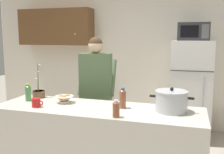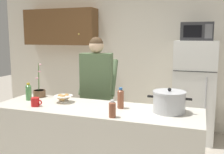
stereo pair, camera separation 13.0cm
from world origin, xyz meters
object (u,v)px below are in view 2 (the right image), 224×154
Objects in this scene: microwave at (197,32)px; person_near_pot at (97,83)px; cooking_pot at (169,102)px; bottle_far_corner at (121,98)px; bread_bowl at (64,98)px; bottle_near_edge at (112,109)px; coffee_mug at (35,102)px; bottle_mid_counter at (29,92)px; potted_orchid at (39,92)px; refrigerator at (194,91)px.

microwave is 0.29× the size of person_near_pot.
cooking_pot is at bearing -96.33° from microwave.
person_near_pot reaches higher than bottle_far_corner.
cooking_pot is at bearing -0.15° from bread_bowl.
bottle_far_corner is (0.55, -0.67, -0.01)m from person_near_pot.
bread_bowl is 1.28× the size of bottle_near_edge.
bottle_mid_counter reaches higher than coffee_mug.
potted_orchid is (-1.62, 0.15, -0.05)m from cooking_pot.
coffee_mug is at bearing -128.62° from microwave.
bread_bowl is 0.79m from bottle_near_edge.
refrigerator is 7.78× the size of bottle_mid_counter.
refrigerator reaches higher than bottle_near_edge.
refrigerator is 1.79m from cooking_pot.
bottle_far_corner is at bearing -111.49° from microwave.
coffee_mug is (-1.40, -0.25, -0.06)m from cooking_pot.
bread_bowl is 0.45m from bottle_mid_counter.
microwave is at bearing -89.93° from refrigerator.
bottle_far_corner is (-0.02, 0.33, 0.03)m from bottle_near_edge.
bread_bowl is at bearing -128.17° from refrigerator.
bread_bowl is at bearing 154.16° from bottle_near_edge.
refrigerator is at bearing 41.64° from potted_orchid.
cooking_pot is 3.33× the size of coffee_mug.
bottle_far_corner is at bearing -111.25° from refrigerator.
refrigerator is 3.69× the size of cooking_pot.
cooking_pot is (1.05, -0.65, -0.01)m from person_near_pot.
bottle_near_edge is at bearing -25.84° from bread_bowl.
cooking_pot reaches higher than bottle_mid_counter.
bottle_near_edge is 0.75× the size of bottle_far_corner.
bottle_far_corner is (-0.69, -1.76, -0.72)m from microwave.
microwave reaches higher than bottle_near_edge.
potted_orchid is (-0.22, 0.40, 0.01)m from coffee_mug.
person_near_pot is 1.23m from cooking_pot.
person_near_pot is at bearing 119.76° from bottle_near_edge.
microwave reaches higher than bottle_mid_counter.
cooking_pot reaches higher than bottle_far_corner.
bottle_mid_counter is (-1.84, -1.78, -0.73)m from microwave.
bread_bowl is at bearing -19.24° from potted_orchid.
bottle_far_corner is (-0.69, -1.78, 0.22)m from refrigerator.
coffee_mug is at bearing -40.89° from bottle_mid_counter.
refrigerator is at bearing 51.83° from bread_bowl.
microwave is 2.36m from bread_bowl.
person_near_pot is 10.03× the size of bottle_near_edge.
person_near_pot is at bearing 49.03° from bottle_mid_counter.
microwave is at bearing 72.13° from bottle_near_edge.
cooking_pot is at bearing 35.54° from bottle_near_edge.
coffee_mug is at bearing -60.59° from potted_orchid.
microwave reaches higher than potted_orchid.
bottle_mid_counter is at bearing -175.31° from bread_bowl.
potted_orchid is at bearing 156.57° from bottle_near_edge.
person_near_pot reaches higher than bottle_near_edge.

